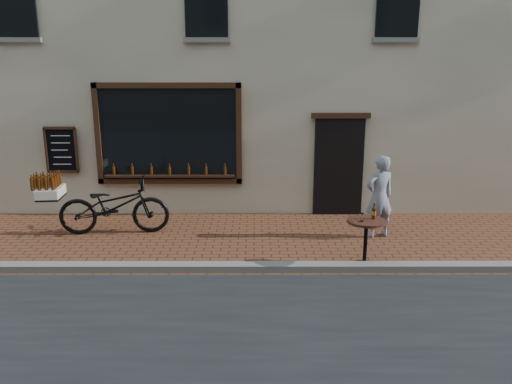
{
  "coord_description": "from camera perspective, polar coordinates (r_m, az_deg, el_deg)",
  "views": [
    {
      "loc": [
        0.02,
        -7.56,
        3.34
      ],
      "look_at": [
        0.03,
        1.2,
        1.1
      ],
      "focal_mm": 35.0,
      "sensor_mm": 36.0,
      "label": 1
    }
  ],
  "objects": [
    {
      "name": "pedestrian",
      "position": [
        10.08,
        13.9,
        -0.54
      ],
      "size": [
        0.69,
        0.56,
        1.65
      ],
      "primitive_type": "imported",
      "rotation": [
        0.0,
        0.0,
        3.46
      ],
      "color": "gray",
      "rests_on": "ground"
    },
    {
      "name": "cargo_bicycle",
      "position": [
        10.47,
        -16.16,
        -1.48
      ],
      "size": [
        2.63,
        0.97,
        1.23
      ],
      "rotation": [
        0.0,
        0.0,
        1.67
      ],
      "color": "black",
      "rests_on": "ground"
    },
    {
      "name": "ground",
      "position": [
        8.27,
        -0.23,
        -9.49
      ],
      "size": [
        90.0,
        90.0,
        0.0
      ],
      "primitive_type": "plane",
      "color": "brown",
      "rests_on": "ground"
    },
    {
      "name": "kerb",
      "position": [
        8.43,
        -0.23,
        -8.57
      ],
      "size": [
        90.0,
        0.25,
        0.12
      ],
      "primitive_type": "cube",
      "color": "slate",
      "rests_on": "ground"
    },
    {
      "name": "bistro_table",
      "position": [
        8.58,
        12.47,
        -4.66
      ],
      "size": [
        0.65,
        0.65,
        1.12
      ],
      "color": "black",
      "rests_on": "ground"
    },
    {
      "name": "shop_building",
      "position": [
        14.16,
        -0.19,
        21.07
      ],
      "size": [
        28.0,
        6.2,
        10.0
      ],
      "color": "beige",
      "rests_on": "ground"
    }
  ]
}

